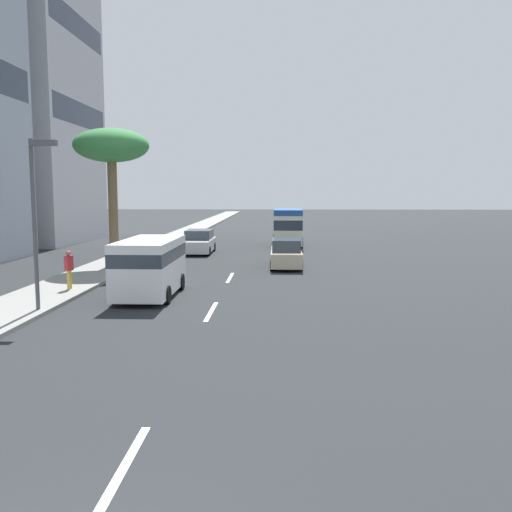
{
  "coord_description": "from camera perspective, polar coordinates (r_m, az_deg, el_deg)",
  "views": [
    {
      "loc": [
        -4.96,
        -2.39,
        4.28
      ],
      "look_at": [
        17.02,
        -1.51,
        1.72
      ],
      "focal_mm": 38.75,
      "sensor_mm": 36.0,
      "label": 1
    }
  ],
  "objects": [
    {
      "name": "pedestrian_near_lamp",
      "position": [
        24.82,
        -18.75,
        -1.18
      ],
      "size": [
        0.38,
        0.33,
        1.65
      ],
      "rotation": [
        0.0,
        0.0,
        5.88
      ],
      "color": "gold",
      "rests_on": "sidewalk_right"
    },
    {
      "name": "sidewalk_right",
      "position": [
        37.92,
        -12.31,
        0.13
      ],
      "size": [
        162.0,
        2.95,
        0.15
      ],
      "primitive_type": "cube",
      "color": "gray",
      "rests_on": "ground_plane"
    },
    {
      "name": "lane_stripe_near",
      "position": [
        9.32,
        -13.72,
        -20.83
      ],
      "size": [
        3.2,
        0.16,
        0.01
      ],
      "primitive_type": "cube",
      "color": "silver",
      "rests_on": "ground_plane"
    },
    {
      "name": "van_fourth",
      "position": [
        22.98,
        -10.88,
        -0.8
      ],
      "size": [
        5.16,
        2.2,
        2.35
      ],
      "rotation": [
        0.0,
        0.0,
        3.14
      ],
      "color": "white",
      "rests_on": "ground_plane"
    },
    {
      "name": "car_second",
      "position": [
        31.47,
        3.13,
        0.24
      ],
      "size": [
        4.72,
        1.79,
        1.63
      ],
      "color": "beige",
      "rests_on": "ground_plane"
    },
    {
      "name": "palm_tree",
      "position": [
        32.05,
        -14.7,
        10.67
      ],
      "size": [
        4.13,
        4.13,
        7.61
      ],
      "color": "brown",
      "rests_on": "sidewalk_right"
    },
    {
      "name": "street_lamp",
      "position": [
        20.62,
        -21.69,
        5.07
      ],
      "size": [
        0.24,
        0.97,
        5.94
      ],
      "color": "#4C4C51",
      "rests_on": "sidewalk_right"
    },
    {
      "name": "lane_stripe_far",
      "position": [
        27.67,
        -2.69,
        -2.25
      ],
      "size": [
        3.2,
        0.16,
        0.01
      ],
      "primitive_type": "cube",
      "color": "silver",
      "rests_on": "ground_plane"
    },
    {
      "name": "ground_plane",
      "position": [
        36.79,
        -1.45,
        -0.04
      ],
      "size": [
        198.0,
        198.0,
        0.0
      ],
      "primitive_type": "plane",
      "color": "#26282B"
    },
    {
      "name": "car_third",
      "position": [
        38.83,
        -5.89,
        1.43
      ],
      "size": [
        4.68,
        1.94,
        1.63
      ],
      "rotation": [
        0.0,
        0.0,
        3.14
      ],
      "color": "silver",
      "rests_on": "ground_plane"
    },
    {
      "name": "minibus_lead",
      "position": [
        43.86,
        3.27,
        3.14
      ],
      "size": [
        6.02,
        2.3,
        2.93
      ],
      "color": "silver",
      "rests_on": "ground_plane"
    },
    {
      "name": "lane_stripe_mid",
      "position": [
        19.98,
        -4.65,
        -5.72
      ],
      "size": [
        3.2,
        0.16,
        0.01
      ],
      "primitive_type": "cube",
      "color": "silver",
      "rests_on": "ground_plane"
    },
    {
      "name": "office_tower_far",
      "position": [
        54.17,
        -24.04,
        22.86
      ],
      "size": [
        12.92,
        11.21,
        39.82
      ],
      "color": "#BCBCC1",
      "rests_on": "ground_plane"
    }
  ]
}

